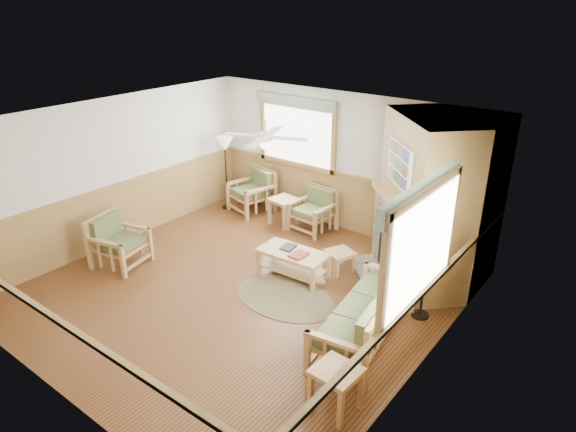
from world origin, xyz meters
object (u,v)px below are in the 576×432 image
Objects in this scene: armchair_back_left at (251,191)px; end_table_sofa at (336,389)px; armchair_back_right at (313,211)px; footstool at (340,261)px; coffee_table at (293,264)px; end_table_chairs at (284,212)px; sofa at (366,312)px; armchair_left at (119,242)px; floor_lamp_right at (426,266)px; floor_lamp_left at (226,173)px.

end_table_sofa is at bearing -24.53° from armchair_back_left.
armchair_back_right reaches higher than footstool.
coffee_table is 0.81m from footstool.
armchair_back_left is 1.62× the size of end_table_sofa.
end_table_sofa is at bearing -47.20° from coffee_table.
armchair_back_left is 2.13× the size of footstool.
armchair_back_left is 1.02m from end_table_chairs.
sofa is 3.62× the size of end_table_sofa.
floor_lamp_right reaches higher than armchair_left.
end_table_chairs is 2.13m from footstool.
end_table_sofa is (3.56, -3.64, -0.01)m from end_table_chairs.
coffee_table is 0.72× the size of floor_lamp_left.
armchair_left is 3.77m from footstool.
armchair_back_left is at bearing 171.99° from end_table_chairs.
end_table_chairs is at bearing 1.69° from floor_lamp_left.
armchair_left reaches higher than armchair_back_right.
end_table_chairs is (-0.61, -0.14, -0.13)m from armchair_back_right.
floor_lamp_left is at bearing 144.86° from end_table_sofa.
armchair_back_right is (1.60, 0.00, -0.03)m from armchair_back_left.
coffee_table is at bearing -48.02° from end_table_chairs.
armchair_back_right is 1.88m from coffee_table.
floor_lamp_right is at bearing 152.25° from sofa.
floor_lamp_right is at bearing 90.00° from end_table_sofa.
footstool is at bearing 46.99° from coffee_table.
floor_lamp_right is (0.00, 2.29, 0.55)m from end_table_sofa.
end_table_sofa is 1.31× the size of footstool.
end_table_chairs is 1.34× the size of footstool.
armchair_left is at bearing 172.85° from end_table_sofa.
sofa is at bearing -36.29° from end_table_chairs.
coffee_table is 2.09m from end_table_chairs.
armchair_left reaches higher than end_table_sofa.
armchair_back_right is at bearing 140.75° from footstool.
floor_lamp_left reaches higher than end_table_sofa.
end_table_chairs reaches higher than coffee_table.
sofa is 3.60m from armchair_back_right.
armchair_back_right reaches higher than coffee_table.
end_table_sofa is (4.56, -3.77, -0.17)m from armchair_back_left.
armchair_back_right is at bearing 128.05° from end_table_sofa.
armchair_left is at bearing -114.61° from armchair_back_right.
floor_lamp_left is at bearing -178.31° from end_table_chairs.
sofa is 1.99m from coffee_table.
coffee_table is at bearing -73.69° from armchair_left.
armchair_left reaches higher than footstool.
armchair_back_right is 0.72× the size of coffee_table.
floor_lamp_left is at bearing -124.15° from sofa.
armchair_back_right is at bearing 15.11° from armchair_back_left.
armchair_back_left is 0.56× the size of floor_lamp_left.
armchair_back_right is 0.50× the size of floor_lamp_right.
floor_lamp_right reaches higher than sofa.
armchair_back_left is 1.02× the size of armchair_left.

